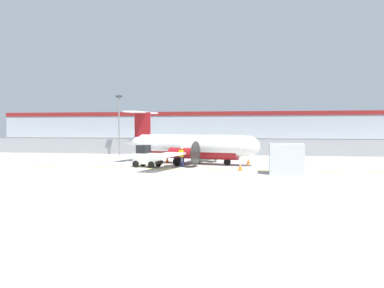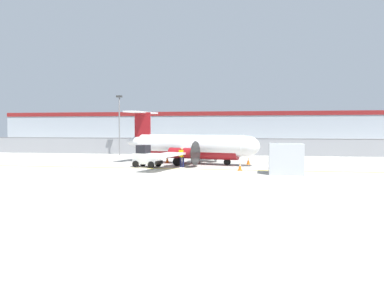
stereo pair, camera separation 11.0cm
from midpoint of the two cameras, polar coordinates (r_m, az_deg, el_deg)
name	(u,v)px [view 1 (the left image)]	position (r m, az deg, el deg)	size (l,w,h in m)	color
ground_plane	(180,169)	(30.45, -1.92, -3.81)	(140.00, 140.00, 0.01)	#ADA89E
perimeter_fence	(205,146)	(46.13, 1.90, -0.29)	(98.00, 0.10, 2.10)	gray
parking_lot_strip	(214,149)	(57.59, 3.35, -0.79)	(98.00, 17.00, 0.12)	#38383A
background_building	(223,128)	(75.92, 4.77, 2.40)	(91.00, 8.10, 6.50)	#A8B2BC
commuter_airplane	(193,147)	(34.50, 0.00, -0.40)	(13.23, 15.93, 4.92)	white
baggage_tug	(147,157)	(32.01, -7.05, -1.99)	(2.53, 1.85, 1.88)	silver
ground_crew_worker	(182,156)	(31.75, -1.62, -1.83)	(0.55, 0.39, 1.70)	#191E4C
cargo_container	(286,159)	(27.90, 14.07, -2.19)	(2.48, 2.09, 2.20)	#B7BCC1
traffic_cone_near_left	(167,159)	(36.08, -3.88, -2.34)	(0.36, 0.36, 0.64)	orange
traffic_cone_near_right	(135,161)	(34.45, -8.79, -2.59)	(0.36, 0.36, 0.64)	orange
traffic_cone_far_left	(248,161)	(34.55, 8.50, -2.57)	(0.36, 0.36, 0.64)	orange
traffic_cone_far_right	(240,167)	(29.47, 7.25, -3.43)	(0.36, 0.36, 0.64)	orange
parked_car_0	(110,144)	(59.41, -12.43, 0.06)	(4.20, 2.00, 1.58)	gray
parked_car_1	(132,145)	(55.36, -9.18, -0.09)	(4.30, 2.22, 1.58)	gray
parked_car_2	(169,143)	(58.96, -3.63, 0.09)	(4.22, 2.05, 1.58)	silver
parked_car_3	(206,142)	(63.41, 2.02, 0.26)	(4.35, 2.33, 1.58)	silver
parked_car_4	(233,146)	(51.04, 6.19, -0.28)	(4.25, 2.10, 1.58)	#19662D
parked_car_5	(261,143)	(61.29, 10.44, 0.15)	(4.32, 2.25, 1.58)	black
parked_car_6	(286,144)	(59.74, 14.07, 0.05)	(4.34, 2.31, 1.58)	black
parked_car_7	(314,144)	(60.86, 18.07, 0.05)	(4.33, 2.29, 1.58)	gray
apron_light_pole	(119,120)	(46.36, -11.13, 3.62)	(0.70, 0.30, 7.27)	slate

